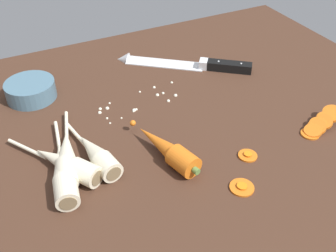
{
  "coord_description": "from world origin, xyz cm",
  "views": [
    {
      "loc": [
        -28.01,
        -58.55,
        50.52
      ],
      "look_at": [
        0.0,
        -2.0,
        1.5
      ],
      "focal_mm": 42.78,
      "sensor_mm": 36.0,
      "label": 1
    }
  ],
  "objects_px": {
    "whole_carrot": "(167,149)",
    "carrot_slice_stack": "(321,123)",
    "carrot_slice_stray_mid": "(242,187)",
    "parsnip_back": "(66,156)",
    "parsnip_front": "(63,171)",
    "prep_bowl": "(31,90)",
    "parsnip_mid_left": "(96,154)",
    "chefs_knife": "(181,63)",
    "parsnip_mid_right": "(66,164)",
    "carrot_slice_stray_near": "(248,155)"
  },
  "relations": [
    {
      "from": "carrot_slice_stray_mid",
      "to": "prep_bowl",
      "type": "distance_m",
      "value": 0.52
    },
    {
      "from": "whole_carrot",
      "to": "carrot_slice_stray_mid",
      "type": "relative_size",
      "value": 4.38
    },
    {
      "from": "parsnip_front",
      "to": "chefs_knife",
      "type": "bearing_deg",
      "value": 35.82
    },
    {
      "from": "whole_carrot",
      "to": "parsnip_mid_left",
      "type": "xyz_separation_m",
      "value": [
        -0.12,
        0.05,
        -0.0
      ]
    },
    {
      "from": "parsnip_mid_left",
      "to": "prep_bowl",
      "type": "height_order",
      "value": "same"
    },
    {
      "from": "carrot_slice_stray_mid",
      "to": "parsnip_mid_right",
      "type": "bearing_deg",
      "value": 146.2
    },
    {
      "from": "parsnip_front",
      "to": "prep_bowl",
      "type": "height_order",
      "value": "same"
    },
    {
      "from": "parsnip_mid_right",
      "to": "carrot_slice_stray_near",
      "type": "distance_m",
      "value": 0.33
    },
    {
      "from": "chefs_knife",
      "to": "parsnip_mid_right",
      "type": "relative_size",
      "value": 1.51
    },
    {
      "from": "carrot_slice_stray_near",
      "to": "carrot_slice_stray_mid",
      "type": "xyz_separation_m",
      "value": [
        -0.06,
        -0.06,
        0.0
      ]
    },
    {
      "from": "carrot_slice_stray_near",
      "to": "carrot_slice_stray_mid",
      "type": "height_order",
      "value": "same"
    },
    {
      "from": "parsnip_mid_left",
      "to": "chefs_knife",
      "type": "bearing_deg",
      "value": 39.42
    },
    {
      "from": "prep_bowl",
      "to": "carrot_slice_stack",
      "type": "bearing_deg",
      "value": -36.51
    },
    {
      "from": "parsnip_mid_right",
      "to": "parsnip_back",
      "type": "bearing_deg",
      "value": 71.8
    },
    {
      "from": "chefs_knife",
      "to": "prep_bowl",
      "type": "distance_m",
      "value": 0.37
    },
    {
      "from": "parsnip_mid_right",
      "to": "carrot_slice_stray_near",
      "type": "xyz_separation_m",
      "value": [
        0.31,
        -0.11,
        -0.02
      ]
    },
    {
      "from": "parsnip_back",
      "to": "whole_carrot",
      "type": "bearing_deg",
      "value": -20.86
    },
    {
      "from": "parsnip_back",
      "to": "carrot_slice_stack",
      "type": "distance_m",
      "value": 0.51
    },
    {
      "from": "whole_carrot",
      "to": "parsnip_back",
      "type": "height_order",
      "value": "whole_carrot"
    },
    {
      "from": "whole_carrot",
      "to": "parsnip_mid_right",
      "type": "xyz_separation_m",
      "value": [
        -0.18,
        0.05,
        -0.0
      ]
    },
    {
      "from": "parsnip_mid_left",
      "to": "parsnip_back",
      "type": "height_order",
      "value": "same"
    },
    {
      "from": "whole_carrot",
      "to": "prep_bowl",
      "type": "distance_m",
      "value": 0.37
    },
    {
      "from": "parsnip_mid_left",
      "to": "carrot_slice_stack",
      "type": "xyz_separation_m",
      "value": [
        0.44,
        -0.1,
        -0.01
      ]
    },
    {
      "from": "parsnip_front",
      "to": "carrot_slice_stack",
      "type": "height_order",
      "value": "parsnip_front"
    },
    {
      "from": "whole_carrot",
      "to": "parsnip_front",
      "type": "height_order",
      "value": "whole_carrot"
    },
    {
      "from": "chefs_knife",
      "to": "carrot_slice_stray_mid",
      "type": "xyz_separation_m",
      "value": [
        -0.11,
        -0.42,
        -0.0
      ]
    },
    {
      "from": "parsnip_mid_right",
      "to": "parsnip_mid_left",
      "type": "bearing_deg",
      "value": -0.26
    },
    {
      "from": "whole_carrot",
      "to": "parsnip_back",
      "type": "xyz_separation_m",
      "value": [
        -0.17,
        0.07,
        -0.0
      ]
    },
    {
      "from": "carrot_slice_stray_near",
      "to": "prep_bowl",
      "type": "relative_size",
      "value": 0.33
    },
    {
      "from": "chefs_knife",
      "to": "parsnip_mid_right",
      "type": "distance_m",
      "value": 0.44
    },
    {
      "from": "parsnip_back",
      "to": "carrot_slice_stray_near",
      "type": "distance_m",
      "value": 0.33
    },
    {
      "from": "chefs_knife",
      "to": "carrot_slice_stack",
      "type": "relative_size",
      "value": 2.75
    },
    {
      "from": "carrot_slice_stray_mid",
      "to": "whole_carrot",
      "type": "bearing_deg",
      "value": 122.3
    },
    {
      "from": "parsnip_mid_left",
      "to": "carrot_slice_stray_mid",
      "type": "height_order",
      "value": "parsnip_mid_left"
    },
    {
      "from": "parsnip_mid_right",
      "to": "carrot_slice_stray_near",
      "type": "relative_size",
      "value": 5.42
    },
    {
      "from": "whole_carrot",
      "to": "parsnip_back",
      "type": "relative_size",
      "value": 0.85
    },
    {
      "from": "parsnip_front",
      "to": "carrot_slice_stray_near",
      "type": "distance_m",
      "value": 0.34
    },
    {
      "from": "whole_carrot",
      "to": "carrot_slice_stack",
      "type": "relative_size",
      "value": 1.74
    },
    {
      "from": "carrot_slice_stray_mid",
      "to": "carrot_slice_stray_near",
      "type": "bearing_deg",
      "value": 47.94
    },
    {
      "from": "whole_carrot",
      "to": "parsnip_mid_left",
      "type": "distance_m",
      "value": 0.13
    },
    {
      "from": "parsnip_mid_right",
      "to": "parsnip_back",
      "type": "relative_size",
      "value": 0.89
    },
    {
      "from": "carrot_slice_stack",
      "to": "carrot_slice_stray_near",
      "type": "height_order",
      "value": "carrot_slice_stack"
    },
    {
      "from": "parsnip_mid_right",
      "to": "carrot_slice_stray_mid",
      "type": "relative_size",
      "value": 4.57
    },
    {
      "from": "parsnip_mid_left",
      "to": "prep_bowl",
      "type": "relative_size",
      "value": 1.76
    },
    {
      "from": "parsnip_back",
      "to": "prep_bowl",
      "type": "bearing_deg",
      "value": 93.14
    },
    {
      "from": "chefs_knife",
      "to": "parsnip_mid_right",
      "type": "xyz_separation_m",
      "value": [
        -0.36,
        -0.25,
        0.01
      ]
    },
    {
      "from": "carrot_slice_stack",
      "to": "carrot_slice_stray_mid",
      "type": "relative_size",
      "value": 2.51
    },
    {
      "from": "parsnip_front",
      "to": "parsnip_mid_left",
      "type": "distance_m",
      "value": 0.07
    },
    {
      "from": "chefs_knife",
      "to": "whole_carrot",
      "type": "distance_m",
      "value": 0.35
    },
    {
      "from": "parsnip_front",
      "to": "carrot_slice_stray_near",
      "type": "bearing_deg",
      "value": -15.99
    }
  ]
}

